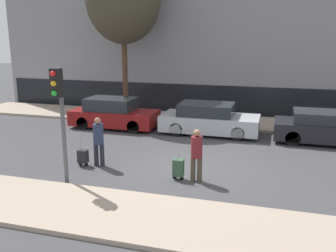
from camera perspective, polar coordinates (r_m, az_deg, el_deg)
ground_plane at (r=12.47m, az=3.10°, el=-6.50°), size 80.00×80.00×0.00m
sidewalk_near at (r=9.14m, az=-2.53°, el=-13.91°), size 28.00×2.50×0.12m
sidewalk_far at (r=19.07m, az=8.00°, el=0.68°), size 28.00×3.00×0.12m
building_facade at (r=22.44m, az=10.00°, el=16.20°), size 28.00×3.36×10.78m
parked_car_0 at (r=17.96m, az=-8.30°, el=1.83°), size 4.08×1.70×1.43m
parked_car_1 at (r=16.80m, az=6.28°, el=1.01°), size 4.31×1.92×1.36m
parked_car_2 at (r=16.54m, az=22.59°, el=-0.26°), size 3.94×1.86×1.30m
pedestrian_left at (r=12.64m, az=-10.56°, el=-1.94°), size 0.34×0.34×1.67m
trolley_left at (r=12.92m, az=-12.84°, el=-4.53°), size 0.34×0.29×1.10m
pedestrian_right at (r=11.18m, az=4.38°, el=-4.02°), size 0.35×0.34×1.61m
trolley_right at (r=11.43m, az=1.58°, el=-6.37°), size 0.34×0.29×1.18m
traffic_light at (r=10.92m, az=-16.23°, el=3.39°), size 0.28×0.47×3.42m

